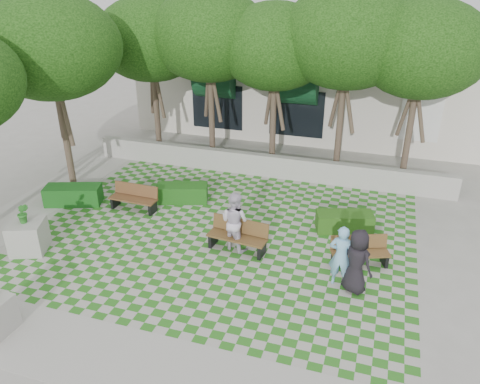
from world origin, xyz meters
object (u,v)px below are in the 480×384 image
(hedge_east, at_px, (344,222))
(bench_west, at_px, (134,198))
(planter_back, at_px, (28,235))
(person_white, at_px, (235,221))
(hedge_midleft, at_px, (182,193))
(person_blue, at_px, (341,256))
(person_dark, at_px, (357,261))
(hedge_west, at_px, (73,195))
(bench_mid, at_px, (238,236))
(bench_east, at_px, (360,252))

(hedge_east, bearing_deg, bench_west, -174.02)
(planter_back, relative_size, person_white, 0.86)
(bench_west, relative_size, hedge_midleft, 0.94)
(person_blue, height_order, person_dark, person_dark)
(hedge_east, relative_size, hedge_midleft, 0.98)
(bench_west, relative_size, hedge_west, 0.88)
(hedge_midleft, relative_size, hedge_west, 0.94)
(planter_back, xyz_separation_m, person_dark, (9.54, 1.04, 0.37))
(bench_west, xyz_separation_m, hedge_midleft, (1.34, 1.11, -0.11))
(bench_mid, bearing_deg, bench_west, 168.13)
(bench_west, distance_m, planter_back, 3.79)
(bench_mid, bearing_deg, planter_back, -155.32)
(planter_back, bearing_deg, hedge_west, 102.42)
(person_blue, height_order, person_white, person_white)
(planter_back, xyz_separation_m, person_white, (5.85, 2.06, 0.39))
(hedge_east, distance_m, hedge_west, 9.66)
(person_blue, bearing_deg, bench_west, -13.33)
(bench_west, bearing_deg, bench_east, -5.98)
(bench_mid, height_order, hedge_west, bench_mid)
(bench_west, xyz_separation_m, person_dark, (7.89, -2.37, 0.47))
(hedge_midleft, bearing_deg, person_blue, -28.57)
(hedge_east, height_order, planter_back, planter_back)
(planter_back, xyz_separation_m, person_blue, (9.11, 1.19, 0.35))
(hedge_midleft, height_order, person_white, person_white)
(hedge_east, bearing_deg, hedge_midleft, 176.61)
(bench_mid, relative_size, planter_back, 1.17)
(hedge_midleft, relative_size, planter_back, 1.15)
(hedge_west, relative_size, person_dark, 1.09)
(hedge_midleft, bearing_deg, bench_mid, -40.08)
(hedge_east, distance_m, person_blue, 3.05)
(bench_west, bearing_deg, hedge_midleft, 41.56)
(bench_east, distance_m, person_blue, 1.30)
(bench_east, distance_m, hedge_east, 1.96)
(bench_mid, distance_m, hedge_midleft, 3.91)
(hedge_east, distance_m, person_dark, 3.25)
(person_blue, bearing_deg, planter_back, 10.70)
(bench_west, height_order, person_dark, person_dark)
(hedge_east, bearing_deg, hedge_west, -173.70)
(bench_east, xyz_separation_m, bench_mid, (-3.57, -0.32, 0.04))
(hedge_east, relative_size, hedge_west, 0.92)
(hedge_east, relative_size, person_dark, 1.00)
(hedge_midleft, bearing_deg, bench_west, -140.29)
(bench_mid, relative_size, hedge_east, 1.04)
(bench_east, bearing_deg, hedge_west, 154.14)
(hedge_east, xyz_separation_m, planter_back, (-8.92, -4.18, 0.22))
(bench_east, height_order, person_white, person_white)
(hedge_west, xyz_separation_m, person_blue, (9.80, -1.93, 0.54))
(bench_east, bearing_deg, person_blue, -132.44)
(person_dark, height_order, person_white, person_white)
(hedge_east, height_order, person_dark, person_dark)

